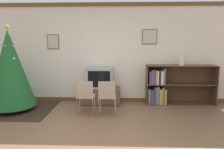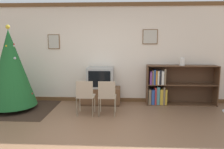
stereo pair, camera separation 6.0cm
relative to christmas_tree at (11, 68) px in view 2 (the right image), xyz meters
name	(u,v)px [view 2 (the right image)]	position (x,y,z in m)	size (l,w,h in m)	color
ground_plane	(90,143)	(2.19, -1.68, -1.04)	(24.00, 24.00, 0.00)	brown
wall_back	(104,53)	(2.19, 0.90, 0.32)	(8.83, 0.11, 2.70)	silver
area_rug	(14,109)	(0.00, 0.00, -1.03)	(1.98, 1.62, 0.01)	#332319
christmas_tree	(11,68)	(0.00, 0.00, 0.00)	(1.15, 1.15, 2.06)	maroon
tv_console	(100,96)	(2.13, 0.58, -0.81)	(1.07, 0.50, 0.46)	#4C311E
television	(100,78)	(2.13, 0.58, -0.31)	(0.69, 0.49, 0.54)	#9E9E99
folding_chair_left	(85,95)	(1.88, -0.34, -0.56)	(0.40, 0.40, 0.82)	tan
folding_chair_right	(107,96)	(2.38, -0.34, -0.56)	(0.40, 0.40, 0.82)	tan
bookshelf	(169,86)	(3.96, 0.66, -0.55)	(1.84, 0.36, 1.06)	brown
vase	(182,62)	(4.27, 0.63, 0.13)	(0.13, 0.13, 0.21)	silver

